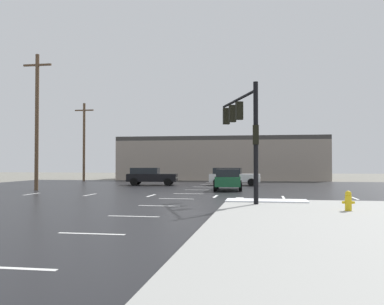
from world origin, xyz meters
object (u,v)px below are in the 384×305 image
fire_hydrant (348,201)px  sedan_green (228,179)px  sedan_black (150,176)px  utility_pole_far (37,119)px  utility_pole_distant (84,140)px  traffic_signal_mast (243,123)px  sedan_white (233,176)px

fire_hydrant → sedan_green: sedan_green is taller
sedan_black → utility_pole_far: utility_pole_far is taller
sedan_black → utility_pole_distant: 13.12m
utility_pole_far → fire_hydrant: bearing=-29.8°
sedan_green → utility_pole_far: bearing=96.8°
traffic_signal_mast → sedan_white: 17.28m
utility_pole_distant → sedan_green: bearing=-38.3°
sedan_white → utility_pole_distant: utility_pole_distant is taller
traffic_signal_mast → sedan_green: 10.55m
traffic_signal_mast → utility_pole_distant: (-19.05, 23.73, 0.54)m
sedan_white → utility_pole_far: size_ratio=0.45×
sedan_black → utility_pole_far: (-6.42, -8.56, 4.44)m
utility_pole_far → utility_pole_distant: bearing=102.0°
traffic_signal_mast → fire_hydrant: (4.34, -4.00, -3.56)m
fire_hydrant → utility_pole_distant: bearing=130.2°
sedan_green → traffic_signal_mast: bearing=-174.4°
sedan_white → sedan_black: bearing=-171.0°
fire_hydrant → utility_pole_far: size_ratio=0.08×
sedan_green → utility_pole_far: (-14.02, -2.50, 4.44)m
sedan_white → utility_pole_distant: bearing=160.5°
sedan_black → utility_pole_far: 11.58m
sedan_green → utility_pole_distant: (-17.49, 13.81, 3.78)m
fire_hydrant → sedan_white: sedan_white is taller
utility_pole_far → utility_pole_distant: 16.69m
sedan_white → utility_pole_far: 17.39m
sedan_green → sedan_black: bearing=48.2°
fire_hydrant → utility_pole_far: utility_pole_far is taller
utility_pole_distant → sedan_white: bearing=-21.5°
sedan_black → sedan_white: (7.48, 0.92, 0.00)m
utility_pole_far → sedan_green: bearing=10.1°
sedan_white → utility_pole_distant: 19.04m
sedan_green → utility_pole_far: size_ratio=0.45×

